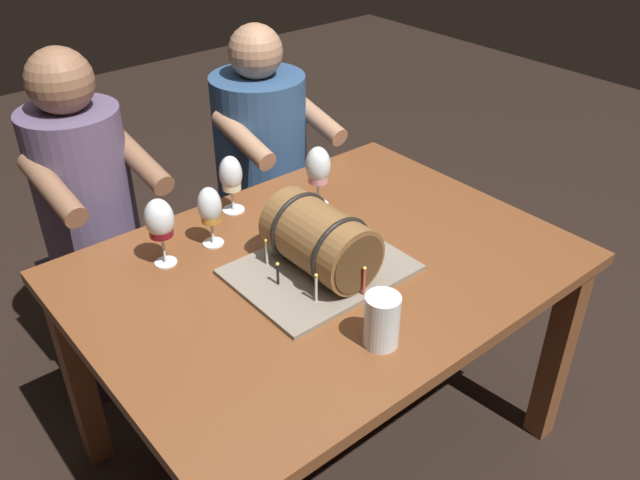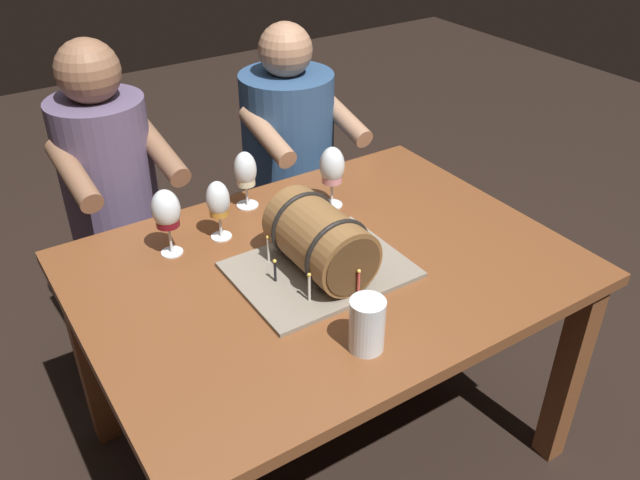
% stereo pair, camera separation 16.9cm
% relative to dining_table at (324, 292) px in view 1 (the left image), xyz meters
% --- Properties ---
extents(ground_plane, '(8.00, 8.00, 0.00)m').
position_rel_dining_table_xyz_m(ground_plane, '(0.00, 0.00, -0.62)').
color(ground_plane, black).
extents(dining_table, '(1.30, 0.97, 0.72)m').
position_rel_dining_table_xyz_m(dining_table, '(0.00, 0.00, 0.00)').
color(dining_table, brown).
rests_on(dining_table, ground).
extents(barrel_cake, '(0.45, 0.35, 0.20)m').
position_rel_dining_table_xyz_m(barrel_cake, '(-0.03, -0.03, 0.19)').
color(barrel_cake, gray).
rests_on(barrel_cake, dining_table).
extents(wine_glass_rose, '(0.08, 0.08, 0.20)m').
position_rel_dining_table_xyz_m(wine_glass_rose, '(0.19, 0.25, 0.23)').
color(wine_glass_rose, white).
rests_on(wine_glass_rose, dining_table).
extents(wine_glass_white, '(0.07, 0.07, 0.18)m').
position_rel_dining_table_xyz_m(wine_glass_white, '(-0.03, 0.39, 0.22)').
color(wine_glass_white, white).
rests_on(wine_glass_white, dining_table).
extents(wine_glass_red, '(0.08, 0.08, 0.20)m').
position_rel_dining_table_xyz_m(wine_glass_red, '(-0.33, 0.27, 0.23)').
color(wine_glass_red, white).
rests_on(wine_glass_red, dining_table).
extents(wine_glass_amber, '(0.07, 0.07, 0.18)m').
position_rel_dining_table_xyz_m(wine_glass_amber, '(-0.18, 0.27, 0.22)').
color(wine_glass_amber, white).
rests_on(wine_glass_amber, dining_table).
extents(beer_pint, '(0.08, 0.08, 0.13)m').
position_rel_dining_table_xyz_m(beer_pint, '(-0.11, -0.33, 0.16)').
color(beer_pint, white).
rests_on(beer_pint, dining_table).
extents(person_seated_left, '(0.36, 0.46, 1.20)m').
position_rel_dining_table_xyz_m(person_seated_left, '(-0.34, 0.78, -0.08)').
color(person_seated_left, '#372D40').
rests_on(person_seated_left, ground).
extents(person_seated_right, '(0.39, 0.47, 1.15)m').
position_rel_dining_table_xyz_m(person_seated_right, '(0.34, 0.78, -0.08)').
color(person_seated_right, '#1B2D46').
rests_on(person_seated_right, ground).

